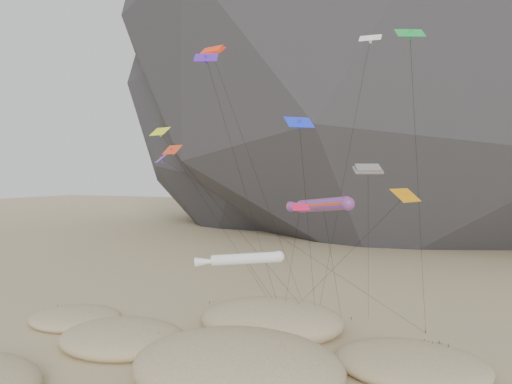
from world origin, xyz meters
TOP-DOWN VIEW (x-y plane):
  - dunes at (-0.84, 4.58)m, footprint 49.59×40.44m
  - dune_grass at (-1.10, 2.97)m, footprint 44.10×28.80m
  - kite_stakes at (2.24, 22.89)m, footprint 25.45×7.96m
  - rainbow_tube_kite at (5.90, 13.07)m, footprint 7.38×11.50m
  - white_tube_kite at (0.51, 8.00)m, footprint 7.33×17.81m
  - orange_parafoil at (-7.04, 17.03)m, footprint 9.08×9.85m
  - multi_parafoil at (10.25, 11.99)m, footprint 3.72×14.65m
  - delta_kites at (2.09, 10.82)m, footprint 27.49×17.71m

SIDE VIEW (x-z plane):
  - kite_stakes at x=2.24m, z-range 0.00..0.30m
  - dunes at x=-0.84m, z-range -1.45..3.01m
  - dune_grass at x=-1.10m, z-range 0.05..1.62m
  - white_tube_kite at x=0.51m, z-range 4.05..13.64m
  - rainbow_tube_kite at x=5.90m, z-range 6.16..20.31m
  - multi_parafoil at x=10.25m, z-range 7.78..24.63m
  - delta_kites at x=2.09m, z-range 5.32..34.28m
  - orange_parafoil at x=-7.04m, z-range 13.85..43.26m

